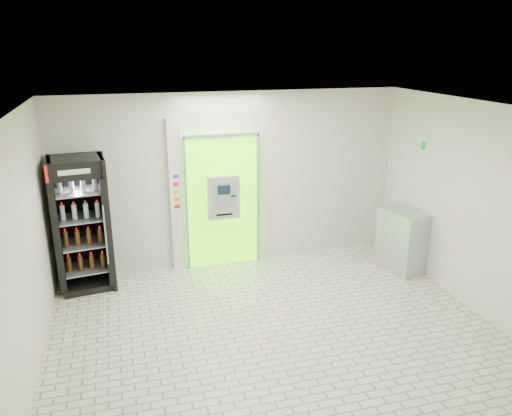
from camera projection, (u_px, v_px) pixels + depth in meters
name	position (u px, v px, depth m)	size (l,w,h in m)	color
ground	(275.00, 331.00, 6.81)	(6.00, 6.00, 0.00)	beige
room_shell	(277.00, 203.00, 6.23)	(6.00, 6.00, 6.00)	beige
atm_assembly	(222.00, 200.00, 8.60)	(1.30, 0.24, 2.33)	#5DFF05
pillar	(176.00, 196.00, 8.39)	(0.22, 0.11, 2.60)	silver
beverage_cooler	(83.00, 226.00, 7.81)	(0.88, 0.82, 2.12)	black
steel_cabinet	(403.00, 240.00, 8.56)	(0.69, 0.89, 1.06)	#ABAEB3
exit_sign	(424.00, 147.00, 8.19)	(0.02, 0.22, 0.26)	white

